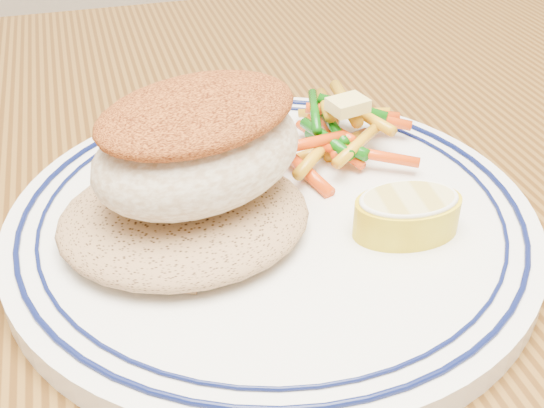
{
  "coord_description": "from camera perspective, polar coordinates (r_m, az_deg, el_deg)",
  "views": [
    {
      "loc": [
        -0.09,
        -0.26,
        0.98
      ],
      "look_at": [
        -0.01,
        0.03,
        0.77
      ],
      "focal_mm": 45.0,
      "sensor_mm": 36.0,
      "label": 1
    }
  ],
  "objects": [
    {
      "name": "butter_pat",
      "position": [
        0.42,
        6.37,
        8.24
      ],
      "size": [
        0.03,
        0.02,
        0.01
      ],
      "primitive_type": "cube",
      "rotation": [
        0.0,
        0.0,
        0.24
      ],
      "color": "#EED974",
      "rests_on": "vegetable_pile"
    },
    {
      "name": "dining_table",
      "position": [
        0.43,
        2.17,
        -15.27
      ],
      "size": [
        1.5,
        0.9,
        0.75
      ],
      "color": "#472A0E",
      "rests_on": "ground"
    },
    {
      "name": "rice_pilaf",
      "position": [
        0.35,
        -7.36,
        -0.66
      ],
      "size": [
        0.13,
        0.12,
        0.02
      ],
      "primitive_type": "ellipsoid",
      "color": "#97724B",
      "rests_on": "plate"
    },
    {
      "name": "plate",
      "position": [
        0.38,
        0.0,
        -1.32
      ],
      "size": [
        0.29,
        0.29,
        0.02
      ],
      "color": "white",
      "rests_on": "dining_table"
    },
    {
      "name": "lemon_wedge",
      "position": [
        0.36,
        11.24,
        -0.71
      ],
      "size": [
        0.06,
        0.06,
        0.02
      ],
      "color": "yellow",
      "rests_on": "plate"
    },
    {
      "name": "fish_fillet",
      "position": [
        0.34,
        -6.16,
        5.11
      ],
      "size": [
        0.14,
        0.12,
        0.06
      ],
      "color": "beige",
      "rests_on": "rice_pilaf"
    },
    {
      "name": "vegetable_pile",
      "position": [
        0.43,
        5.41,
        6.12
      ],
      "size": [
        0.11,
        0.1,
        0.03
      ],
      "color": "orange",
      "rests_on": "plate"
    }
  ]
}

